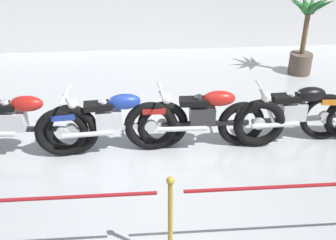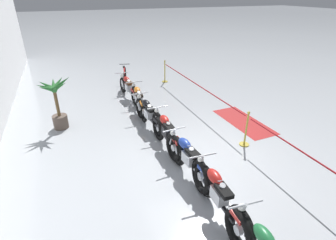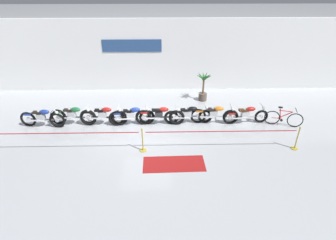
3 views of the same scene
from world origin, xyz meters
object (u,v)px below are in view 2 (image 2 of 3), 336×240
(motorcycle_black_5, at_px, (148,115))
(bicycle, at_px, (125,77))
(stanchion_far_left, at_px, (289,149))
(stanchion_mid_left, at_px, (246,134))
(stanchion_mid_right, at_px, (165,75))
(floor_banner, at_px, (243,122))
(motorcycle_blue_3, at_px, (188,159))
(motorcycle_red_7, at_px, (128,88))
(motorcycle_red_4, at_px, (167,133))
(motorcycle_red_2, at_px, (218,196))
(potted_palm_left_of_row, at_px, (57,103))
(motorcycle_orange_6, at_px, (139,100))

(motorcycle_black_5, height_order, bicycle, bicycle)
(stanchion_far_left, bearing_deg, stanchion_mid_left, -0.00)
(stanchion_mid_right, xyz_separation_m, floor_banner, (-5.03, -0.89, -0.35))
(motorcycle_blue_3, relative_size, motorcycle_red_7, 0.99)
(motorcycle_black_5, bearing_deg, stanchion_mid_right, -27.80)
(motorcycle_red_4, bearing_deg, motorcycle_blue_3, -179.95)
(motorcycle_red_2, bearing_deg, stanchion_far_left, -77.81)
(potted_palm_left_of_row, bearing_deg, motorcycle_red_4, -131.57)
(stanchion_mid_right, bearing_deg, stanchion_far_left, 180.00)
(floor_banner, bearing_deg, motorcycle_orange_6, 54.80)
(motorcycle_red_7, bearing_deg, motorcycle_red_4, -179.55)
(stanchion_far_left, bearing_deg, bicycle, 13.35)
(stanchion_mid_right, bearing_deg, potted_palm_left_of_row, 123.09)
(motorcycle_red_2, bearing_deg, bicycle, -1.71)
(motorcycle_red_7, height_order, floor_banner, motorcycle_red_7)
(motorcycle_blue_3, distance_m, floor_banner, 3.58)
(motorcycle_black_5, bearing_deg, stanchion_far_left, -148.09)
(bicycle, relative_size, potted_palm_left_of_row, 0.98)
(potted_palm_left_of_row, xyz_separation_m, stanchion_far_left, (-4.60, -4.85, -0.12))
(motorcycle_blue_3, height_order, motorcycle_black_5, motorcycle_blue_3)
(motorcycle_orange_6, xyz_separation_m, stanchion_mid_left, (-3.29, -2.17, -0.12))
(motorcycle_red_2, relative_size, potted_palm_left_of_row, 1.34)
(bicycle, bearing_deg, floor_banner, -152.10)
(motorcycle_red_7, relative_size, potted_palm_left_of_row, 1.29)
(motorcycle_black_5, bearing_deg, bicycle, -4.05)
(motorcycle_red_2, xyz_separation_m, motorcycle_red_7, (6.78, 0.01, -0.03))
(motorcycle_red_2, distance_m, bicycle, 8.48)
(motorcycle_red_2, xyz_separation_m, stanchion_far_left, (0.46, -2.15, 0.28))
(motorcycle_black_5, distance_m, stanchion_mid_left, 3.02)
(stanchion_mid_right, bearing_deg, motorcycle_red_4, 159.03)
(motorcycle_red_2, distance_m, motorcycle_red_7, 6.78)
(motorcycle_blue_3, xyz_separation_m, motorcycle_red_4, (1.33, 0.00, 0.00))
(floor_banner, bearing_deg, stanchion_mid_right, 8.79)
(motorcycle_black_5, xyz_separation_m, stanchion_far_left, (-3.56, -2.22, 0.30))
(stanchion_far_left, height_order, floor_banner, stanchion_far_left)
(floor_banner, bearing_deg, motorcycle_blue_3, 120.40)
(bicycle, relative_size, stanchion_mid_left, 1.59)
(motorcycle_blue_3, xyz_separation_m, stanchion_far_left, (-0.87, -2.13, 0.29))
(motorcycle_red_2, relative_size, stanchion_mid_left, 2.16)
(motorcycle_red_4, relative_size, bicycle, 1.40)
(stanchion_mid_left, xyz_separation_m, floor_banner, (1.23, -0.89, -0.35))
(stanchion_mid_right, distance_m, floor_banner, 5.12)
(motorcycle_red_4, distance_m, bicycle, 5.82)
(motorcycle_black_5, bearing_deg, motorcycle_red_7, -1.06)
(motorcycle_orange_6, xyz_separation_m, motorcycle_red_7, (1.52, -0.01, -0.03))
(motorcycle_blue_3, relative_size, motorcycle_black_5, 0.93)
(motorcycle_red_4, relative_size, potted_palm_left_of_row, 1.38)
(motorcycle_red_4, distance_m, stanchion_mid_left, 2.24)
(motorcycle_red_2, bearing_deg, motorcycle_red_4, -0.44)
(floor_banner, bearing_deg, stanchion_far_left, 160.63)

